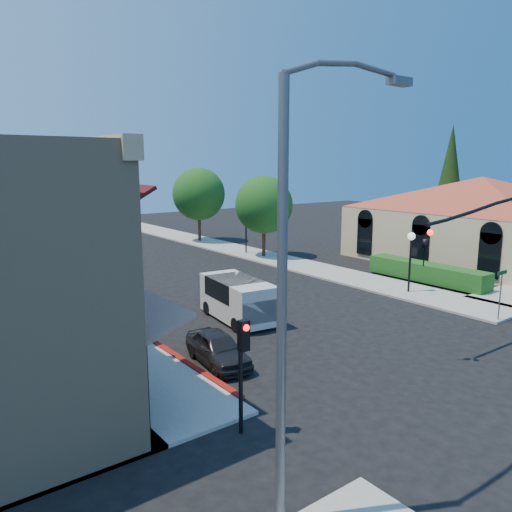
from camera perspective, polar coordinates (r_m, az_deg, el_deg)
ground at (r=19.33m, az=21.36°, el=-12.83°), size 120.00×120.00×0.00m
sidewalk_left at (r=37.35m, az=-26.06°, el=-1.90°), size 3.50×50.00×0.12m
sidewalk_right at (r=43.98m, az=-3.17°, el=0.91°), size 3.50×50.00×0.12m
curb_red_strip at (r=20.41m, az=-9.95°, el=-10.97°), size 0.25×10.00×0.06m
mission_building at (r=42.81m, az=24.18°, el=4.72°), size 30.12×30.12×6.40m
hedge at (r=33.38m, az=18.85°, el=-2.87°), size 1.40×8.00×1.10m
conifer_far at (r=51.13m, az=21.29°, el=8.67°), size 3.20×3.20×11.00m
street_tree_a at (r=39.46m, az=0.91°, el=5.87°), size 4.56×4.56×6.48m
street_tree_b at (r=47.70m, az=-6.56°, el=7.04°), size 4.94×4.94×7.02m
signal_mast_arm at (r=23.95m, az=26.38°, el=1.42°), size 8.01×0.39×6.00m
secondary_signal at (r=13.76m, az=-1.55°, el=-11.29°), size 0.28×0.42×3.32m
cobra_streetlight at (r=9.64m, az=4.60°, el=-2.51°), size 3.60×0.25×9.31m
street_name_sign at (r=26.14m, az=26.20°, el=-3.22°), size 0.80×0.06×2.50m
lamppost_left_near at (r=18.94m, az=-14.53°, el=-4.15°), size 0.44×0.44×3.57m
lamppost_left_far at (r=32.11m, az=-24.24°, el=1.22°), size 0.44×0.44×3.57m
lamppost_right_near at (r=29.71m, az=17.28°, el=0.99°), size 0.44×0.44×3.57m
lamppost_right_far at (r=41.02m, az=-1.15°, el=4.00°), size 0.44×0.44×3.57m
white_van at (r=23.87m, az=-2.06°, el=-4.71°), size 2.48×4.70×1.99m
parked_car_a at (r=19.04m, az=-4.40°, el=-10.47°), size 1.93×3.77×1.23m
parked_car_b at (r=24.80m, az=-13.88°, el=-5.66°), size 1.62×3.95×1.27m
parked_car_c at (r=35.60m, az=-19.04°, el=-1.07°), size 1.81×4.21×1.21m
parked_car_d at (r=36.83m, az=-21.94°, el=-0.91°), size 2.36×4.41×1.18m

